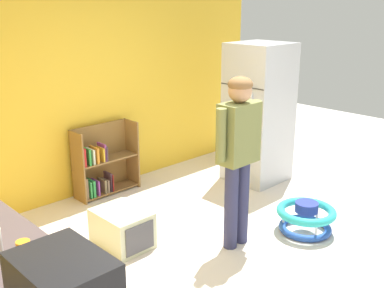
# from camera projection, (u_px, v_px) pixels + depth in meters

# --- Properties ---
(ground_plane) EXTENTS (12.00, 12.00, 0.00)m
(ground_plane) POSITION_uv_depth(u_px,v_px,m) (243.00, 254.00, 4.37)
(ground_plane) COLOR silver
(ground_plane) RESTS_ON ground
(back_wall) EXTENTS (5.20, 0.06, 2.70)m
(back_wall) POSITION_uv_depth(u_px,v_px,m) (97.00, 81.00, 5.57)
(back_wall) COLOR gold
(back_wall) RESTS_ON ground
(refrigerator) EXTENTS (0.73, 0.68, 1.78)m
(refrigerator) POSITION_uv_depth(u_px,v_px,m) (258.00, 113.00, 5.97)
(refrigerator) COLOR #B7BABF
(refrigerator) RESTS_ON ground
(bookshelf) EXTENTS (0.80, 0.28, 0.85)m
(bookshelf) POSITION_uv_depth(u_px,v_px,m) (102.00, 165.00, 5.65)
(bookshelf) COLOR brown
(bookshelf) RESTS_ON ground
(standing_person) EXTENTS (0.57, 0.22, 1.64)m
(standing_person) POSITION_uv_depth(u_px,v_px,m) (238.00, 147.00, 4.26)
(standing_person) COLOR #2E3054
(standing_person) RESTS_ON ground
(baby_walker) EXTENTS (0.60, 0.60, 0.32)m
(baby_walker) POSITION_uv_depth(u_px,v_px,m) (306.00, 217.00, 4.76)
(baby_walker) COLOR #244EB3
(baby_walker) RESTS_ON ground
(pet_carrier) EXTENTS (0.42, 0.55, 0.36)m
(pet_carrier) POSITION_uv_depth(u_px,v_px,m) (122.00, 228.00, 4.48)
(pet_carrier) COLOR beige
(pet_carrier) RESTS_ON ground
(microwave) EXTENTS (0.37, 0.48, 0.28)m
(microwave) POSITION_uv_depth(u_px,v_px,m) (64.00, 285.00, 2.13)
(microwave) COLOR black
(microwave) RESTS_ON kitchen_counter
(orange_cup) EXTENTS (0.08, 0.08, 0.09)m
(orange_cup) POSITION_uv_depth(u_px,v_px,m) (24.00, 249.00, 2.62)
(orange_cup) COLOR orange
(orange_cup) RESTS_ON kitchen_counter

